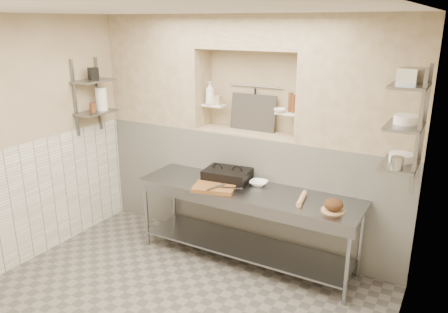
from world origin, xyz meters
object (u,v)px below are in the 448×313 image
Objects in this scene: prep_table at (246,211)px; bowl_alcove at (280,110)px; mixing_bowl at (259,183)px; bottle_soap at (210,93)px; jug_left at (101,99)px; bread_loaf at (333,204)px; panini_press at (227,175)px; rolling_pin at (302,199)px; cutting_board at (214,188)px.

prep_table is 18.41× the size of bowl_alcove.
bottle_soap reaches higher than mixing_bowl.
jug_left reaches higher than mixing_bowl.
bread_loaf is 2.09m from bottle_soap.
rolling_pin is at bearing -14.85° from panini_press.
jug_left is (-1.77, -0.16, 0.79)m from panini_press.
panini_press is at bearing 5.26° from jug_left.
panini_press is at bearing -171.41° from mixing_bowl.
bread_loaf is 1.37× the size of bowl_alcove.
prep_table is 8.91× the size of bottle_soap.
panini_press reaches higher than mixing_bowl.
rolling_pin is at bearing -0.10° from prep_table.
mixing_bowl is at bearing 43.71° from cutting_board.
prep_table is 1.54m from bottle_soap.
rolling_pin is 2.87m from jug_left.
prep_table is 4.59× the size of panini_press.
bottle_soap reaches higher than bread_loaf.
bottle_soap is at bearing 159.22° from mixing_bowl.
cutting_board is at bearing -55.82° from bottle_soap.
cutting_board is 2.41× the size of bread_loaf.
bottle_soap is 1.00× the size of jug_left.
prep_table is at bearing -106.91° from bowl_alcove.
prep_table is 0.45m from cutting_board.
rolling_pin is 0.37m from bread_loaf.
rolling_pin is 1.92× the size of bread_loaf.
prep_table is 7.02× the size of rolling_pin.
mixing_bowl is at bearing 73.28° from prep_table.
rolling_pin reaches higher than mixing_bowl.
prep_table is at bearing -33.52° from bottle_soap.
prep_table is at bearing 179.90° from rolling_pin.
mixing_bowl is (0.38, 0.36, 0.00)m from cutting_board.
panini_press is 1.95m from jug_left.
cutting_board is 2.25× the size of mixing_bowl.
panini_press is 1.53× the size of rolling_pin.
panini_press is at bearing 156.46° from prep_table.
bowl_alcove is at bearing 72.97° from mixing_bowl.
prep_table is at bearing 0.60° from jug_left.
prep_table is 5.59× the size of cutting_board.
panini_press is 1.94× the size of jug_left.
cutting_board is at bearing -95.81° from panini_press.
cutting_board is (-0.32, -0.16, 0.28)m from prep_table.
jug_left is at bearing -166.61° from bowl_alcove.
mixing_bowl is 0.63m from rolling_pin.
prep_table is 12.57× the size of mixing_bowl.
bowl_alcove is at bearing 31.28° from panini_press.
jug_left is (-2.16, -0.22, 0.83)m from mixing_bowl.
bowl_alcove is (0.48, 0.37, 0.76)m from panini_press.
bread_loaf is (1.33, 0.08, 0.05)m from cutting_board.
jug_left is (-3.11, 0.06, 0.79)m from bread_loaf.
prep_table is at bearing 175.20° from bread_loaf.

